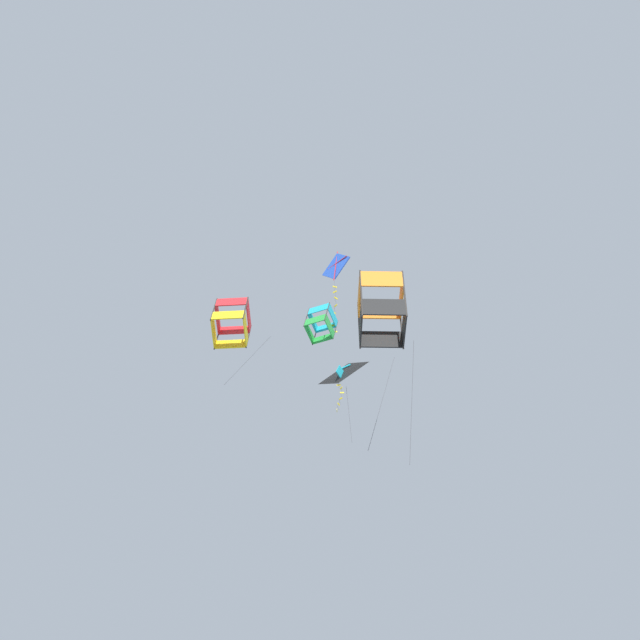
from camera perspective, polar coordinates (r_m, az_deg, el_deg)
The scene contains 5 objects.
kite_box_highest at distance 30.58m, azimuth 3.56°, elevation 0.61°, with size 2.24×2.02×7.40m.
kite_diamond_far_centre at distance 39.80m, azimuth 0.93°, elevation 3.03°, with size 1.49×0.46×4.39m.
kite_box_upper_right at distance 39.85m, azimuth -5.12°, elevation -0.17°, with size 3.08×2.41×5.77m.
kite_delta_mid_left at distance 41.89m, azimuth 1.31°, elevation -3.08°, with size 1.98×1.28×4.36m.
kite_box_low_drifter at distance 37.36m, azimuth 0.10°, elevation -0.26°, with size 4.16×3.89×8.41m.
Camera 1 is at (24.06, -16.22, 10.81)m, focal length 55.62 mm.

